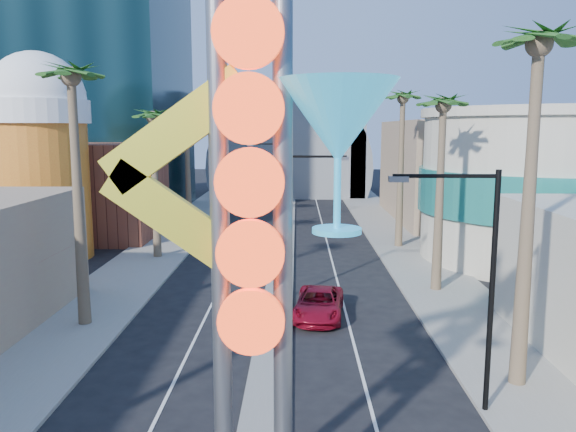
# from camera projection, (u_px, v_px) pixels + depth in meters

# --- Properties ---
(sidewalk_west) EXTENTS (5.00, 100.00, 0.15)m
(sidewalk_west) POSITION_uv_depth(u_px,v_px,m) (167.00, 243.00, 45.32)
(sidewalk_west) COLOR gray
(sidewalk_west) RESTS_ON ground
(sidewalk_east) EXTENTS (5.00, 100.00, 0.15)m
(sidewalk_east) POSITION_uv_depth(u_px,v_px,m) (402.00, 244.00, 45.02)
(sidewalk_east) COLOR gray
(sidewalk_east) RESTS_ON ground
(median) EXTENTS (1.60, 84.00, 0.15)m
(median) POSITION_uv_depth(u_px,v_px,m) (285.00, 236.00, 48.13)
(median) COLOR gray
(median) RESTS_ON ground
(brick_filler_west) EXTENTS (10.00, 10.00, 8.00)m
(brick_filler_west) POSITION_uv_depth(u_px,v_px,m) (97.00, 191.00, 47.78)
(brick_filler_west) COLOR brown
(brick_filler_west) RESTS_ON ground
(filler_east) EXTENTS (10.00, 20.00, 10.00)m
(filler_east) POSITION_uv_depth(u_px,v_px,m) (444.00, 171.00, 57.00)
(filler_east) COLOR #A28069
(filler_east) RESTS_ON ground
(beer_mug) EXTENTS (7.00, 7.00, 14.50)m
(beer_mug) POSITION_uv_depth(u_px,v_px,m) (40.00, 149.00, 39.30)
(beer_mug) COLOR #D15D1B
(beer_mug) RESTS_ON ground
(turquoise_building) EXTENTS (16.60, 16.60, 10.60)m
(turquoise_building) POSITION_uv_depth(u_px,v_px,m) (540.00, 186.00, 39.15)
(turquoise_building) COLOR beige
(turquoise_building) RESTS_ON ground
(canopy) EXTENTS (22.00, 16.00, 22.00)m
(canopy) POSITION_uv_depth(u_px,v_px,m) (290.00, 163.00, 81.07)
(canopy) COLOR slate
(canopy) RESTS_ON ground
(neon_sign) EXTENTS (6.53, 2.60, 12.55)m
(neon_sign) POSITION_uv_depth(u_px,v_px,m) (288.00, 217.00, 12.39)
(neon_sign) COLOR gray
(neon_sign) RESTS_ON ground
(streetlight_0) EXTENTS (3.79, 0.25, 8.00)m
(streetlight_0) POSITION_uv_depth(u_px,v_px,m) (288.00, 212.00, 29.60)
(streetlight_0) COLOR black
(streetlight_0) RESTS_ON ground
(streetlight_1) EXTENTS (3.79, 0.25, 8.00)m
(streetlight_1) POSITION_uv_depth(u_px,v_px,m) (281.00, 175.00, 53.33)
(streetlight_1) COLOR black
(streetlight_1) RESTS_ON ground
(streetlight_2) EXTENTS (3.45, 0.25, 8.00)m
(streetlight_2) POSITION_uv_depth(u_px,v_px,m) (478.00, 270.00, 17.66)
(streetlight_2) COLOR black
(streetlight_2) RESTS_ON ground
(palm_1) EXTENTS (2.40, 2.40, 12.70)m
(palm_1) POSITION_uv_depth(u_px,v_px,m) (72.00, 92.00, 24.88)
(palm_1) COLOR brown
(palm_1) RESTS_ON ground
(palm_2) EXTENTS (2.40, 2.40, 11.20)m
(palm_2) POSITION_uv_depth(u_px,v_px,m) (153.00, 125.00, 38.92)
(palm_2) COLOR brown
(palm_2) RESTS_ON ground
(palm_3) EXTENTS (2.40, 2.40, 11.20)m
(palm_3) POSITION_uv_depth(u_px,v_px,m) (187.00, 126.00, 50.78)
(palm_3) COLOR brown
(palm_3) RESTS_ON ground
(palm_5) EXTENTS (2.40, 2.40, 13.20)m
(palm_5) POSITION_uv_depth(u_px,v_px,m) (538.00, 67.00, 18.60)
(palm_5) COLOR brown
(palm_5) RESTS_ON ground
(palm_6) EXTENTS (2.40, 2.40, 11.70)m
(palm_6) POSITION_uv_depth(u_px,v_px,m) (443.00, 116.00, 30.67)
(palm_6) COLOR brown
(palm_6) RESTS_ON ground
(palm_7) EXTENTS (2.40, 2.40, 12.70)m
(palm_7) POSITION_uv_depth(u_px,v_px,m) (403.00, 107.00, 42.38)
(palm_7) COLOR brown
(palm_7) RESTS_ON ground
(red_pickup) EXTENTS (2.83, 5.19, 1.38)m
(red_pickup) POSITION_uv_depth(u_px,v_px,m) (319.00, 304.00, 27.70)
(red_pickup) COLOR maroon
(red_pickup) RESTS_ON ground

